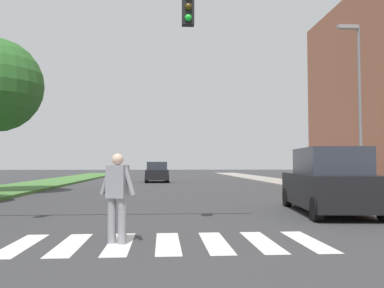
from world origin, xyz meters
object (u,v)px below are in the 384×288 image
at_px(street_lamp_right, 358,93).
at_px(pedestrian_performer, 117,194).
at_px(sedan_midblock, 157,173).
at_px(suv_crossing, 329,182).

relative_size(street_lamp_right, pedestrian_performer, 4.44).
xyz_separation_m(pedestrian_performer, sedan_midblock, (0.38, 25.26, -0.17)).
relative_size(street_lamp_right, suv_crossing, 1.57).
bearing_deg(suv_crossing, sedan_midblock, 104.64).
xyz_separation_m(street_lamp_right, suv_crossing, (-3.52, -5.11, -3.66)).
distance_m(pedestrian_performer, sedan_midblock, 25.26).
xyz_separation_m(suv_crossing, sedan_midblock, (-5.49, 21.04, -0.17)).
bearing_deg(street_lamp_right, suv_crossing, -124.61).
xyz_separation_m(street_lamp_right, sedan_midblock, (-9.02, 15.94, -3.83)).
distance_m(suv_crossing, sedan_midblock, 21.75).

